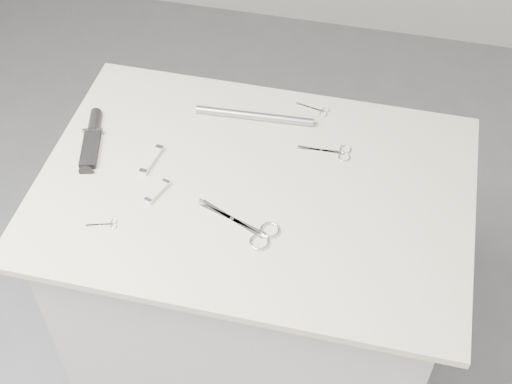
% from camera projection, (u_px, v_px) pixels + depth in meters
% --- Properties ---
extents(ground, '(4.00, 4.00, 0.01)m').
position_uv_depth(ground, '(255.00, 376.00, 2.33)').
color(ground, slate).
rests_on(ground, ground).
extents(plinth, '(0.90, 0.60, 0.90)m').
position_uv_depth(plinth, '(255.00, 299.00, 1.99)').
color(plinth, silver).
rests_on(plinth, ground).
extents(display_board, '(1.00, 0.70, 0.02)m').
position_uv_depth(display_board, '(254.00, 189.00, 1.65)').
color(display_board, beige).
rests_on(display_board, plinth).
extents(large_shears, '(0.20, 0.12, 0.01)m').
position_uv_depth(large_shears, '(253.00, 230.00, 1.55)').
color(large_shears, white).
rests_on(large_shears, display_board).
extents(embroidery_scissors_a, '(0.13, 0.06, 0.00)m').
position_uv_depth(embroidery_scissors_a, '(335.00, 152.00, 1.71)').
color(embroidery_scissors_a, white).
rests_on(embroidery_scissors_a, display_board).
extents(embroidery_scissors_b, '(0.09, 0.04, 0.00)m').
position_uv_depth(embroidery_scissors_b, '(317.00, 110.00, 1.81)').
color(embroidery_scissors_b, white).
rests_on(embroidery_scissors_b, display_board).
extents(tiny_scissors, '(0.07, 0.04, 0.00)m').
position_uv_depth(tiny_scissors, '(106.00, 224.00, 1.56)').
color(tiny_scissors, white).
rests_on(tiny_scissors, display_board).
extents(sheathed_knife, '(0.08, 0.20, 0.02)m').
position_uv_depth(sheathed_knife, '(92.00, 137.00, 1.74)').
color(sheathed_knife, black).
rests_on(sheathed_knife, display_board).
extents(pocket_knife_a, '(0.03, 0.10, 0.01)m').
position_uv_depth(pocket_knife_a, '(152.00, 160.00, 1.69)').
color(pocket_knife_a, silver).
rests_on(pocket_knife_a, display_board).
extents(pocket_knife_b, '(0.04, 0.08, 0.01)m').
position_uv_depth(pocket_knife_b, '(157.00, 192.00, 1.62)').
color(pocket_knife_b, silver).
rests_on(pocket_knife_b, display_board).
extents(metal_rail, '(0.30, 0.04, 0.02)m').
position_uv_depth(metal_rail, '(255.00, 116.00, 1.79)').
color(metal_rail, '#92959A').
rests_on(metal_rail, display_board).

